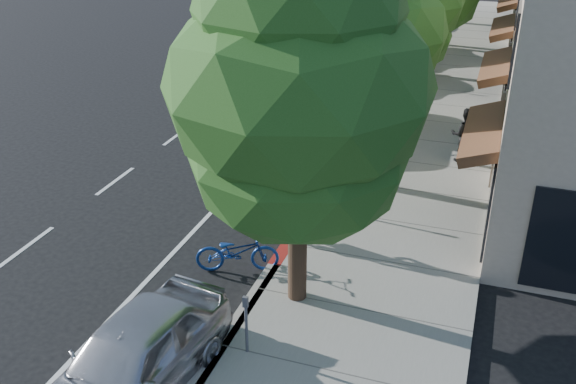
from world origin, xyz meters
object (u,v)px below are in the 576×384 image
at_px(street_tree_1, 368,36).
at_px(cyclist, 301,213).
at_px(dark_suv_far, 394,16).
at_px(near_car_a, 132,359).
at_px(silver_suv, 348,112).
at_px(street_tree_2, 406,4).
at_px(white_pickup, 388,41).
at_px(dark_sedan, 384,69).
at_px(street_tree_0, 299,94).
at_px(pedestrian, 465,135).
at_px(bicycle, 237,252).

distance_m(street_tree_1, cyclist, 5.19).
xyz_separation_m(dark_suv_far, near_car_a, (1.16, -31.32, 0.01)).
xyz_separation_m(silver_suv, dark_suv_far, (-1.63, 17.82, -0.09)).
distance_m(street_tree_2, white_pickup, 9.73).
bearing_deg(dark_sedan, cyclist, -91.72).
xyz_separation_m(cyclist, silver_suv, (-0.77, 7.70, -0.07)).
height_order(street_tree_0, street_tree_2, street_tree_0).
distance_m(dark_suv_far, pedestrian, 20.08).
distance_m(cyclist, dark_sedan, 14.12).
bearing_deg(cyclist, near_car_a, 149.78).
xyz_separation_m(street_tree_1, street_tree_2, (-0.00, 6.00, -0.20)).
bearing_deg(street_tree_2, silver_suv, -125.28).
bearing_deg(dark_suv_far, cyclist, -78.12).
bearing_deg(near_car_a, street_tree_1, 86.26).
height_order(white_pickup, pedestrian, pedestrian).
distance_m(cyclist, bicycle, 1.93).
bearing_deg(pedestrian, dark_sedan, -66.26).
bearing_deg(street_tree_2, near_car_a, -96.94).
distance_m(silver_suv, dark_suv_far, 17.89).
bearing_deg(dark_sedan, dark_suv_far, 93.42).
bearing_deg(silver_suv, dark_suv_far, 95.28).
height_order(bicycle, silver_suv, silver_suv).
relative_size(street_tree_0, near_car_a, 1.75).
bearing_deg(cyclist, street_tree_1, -28.13).
xyz_separation_m(bicycle, silver_suv, (0.28, 9.27, 0.32)).
bearing_deg(street_tree_1, white_pickup, 98.05).
distance_m(street_tree_1, street_tree_2, 6.00).
bearing_deg(silver_suv, street_tree_1, -70.46).
relative_size(street_tree_0, white_pickup, 1.31).
bearing_deg(white_pickup, dark_sedan, -74.26).
bearing_deg(white_pickup, street_tree_1, -75.15).
height_order(cyclist, white_pickup, cyclist).
relative_size(dark_sedan, dark_suv_far, 0.94).
relative_size(near_car_a, pedestrian, 2.52).
bearing_deg(street_tree_2, street_tree_1, -90.00).
relative_size(dark_sedan, near_car_a, 0.92).
relative_size(street_tree_2, cyclist, 3.83).
xyz_separation_m(street_tree_1, dark_sedan, (-1.40, 10.40, -3.79)).
height_order(street_tree_1, cyclist, street_tree_1).
relative_size(street_tree_0, bicycle, 4.02).
bearing_deg(bicycle, silver_suv, -22.55).
bearing_deg(bicycle, near_car_a, 156.64).
height_order(street_tree_0, white_pickup, street_tree_0).
bearing_deg(pedestrian, street_tree_0, 68.88).
relative_size(bicycle, dark_sedan, 0.47).
xyz_separation_m(street_tree_0, dark_sedan, (-1.40, 16.40, -4.02)).
distance_m(street_tree_2, dark_suv_far, 16.49).
relative_size(cyclist, near_car_a, 0.40).
bearing_deg(white_pickup, pedestrian, -61.95).
height_order(bicycle, pedestrian, pedestrian).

